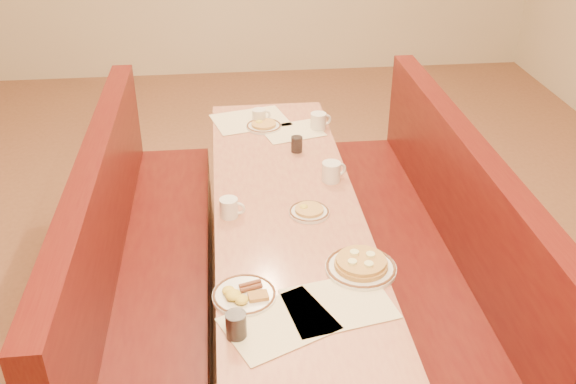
{
  "coord_description": "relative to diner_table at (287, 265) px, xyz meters",
  "views": [
    {
      "loc": [
        -0.28,
        -2.65,
        2.36
      ],
      "look_at": [
        0.0,
        -0.07,
        0.85
      ],
      "focal_mm": 40.0,
      "sensor_mm": 36.0,
      "label": 1
    }
  ],
  "objects": [
    {
      "name": "extra_plate_mid",
      "position": [
        0.1,
        -0.11,
        0.39
      ],
      "size": [
        0.19,
        0.19,
        0.04
      ],
      "rotation": [
        0.0,
        0.0,
        -0.18
      ],
      "color": "white",
      "rests_on": "diner_table"
    },
    {
      "name": "extra_plate_far",
      "position": [
        -0.04,
        0.88,
        0.39
      ],
      "size": [
        0.21,
        0.21,
        0.04
      ],
      "rotation": [
        0.0,
        0.0,
        0.14
      ],
      "color": "white",
      "rests_on": "diner_table"
    },
    {
      "name": "pancake_plate",
      "position": [
        0.25,
        -0.57,
        0.4
      ],
      "size": [
        0.29,
        0.29,
        0.07
      ],
      "rotation": [
        0.0,
        0.0,
        0.02
      ],
      "color": "white",
      "rests_on": "diner_table"
    },
    {
      "name": "placemat_far_left",
      "position": [
        -0.12,
        1.0,
        0.38
      ],
      "size": [
        0.51,
        0.43,
        0.0
      ],
      "primitive_type": "cube",
      "rotation": [
        0.0,
        0.0,
        0.25
      ],
      "color": "#F5EAC0",
      "rests_on": "diner_table"
    },
    {
      "name": "placemat_far_right",
      "position": [
        0.12,
        0.8,
        0.38
      ],
      "size": [
        0.4,
        0.34,
        0.0
      ],
      "primitive_type": "cube",
      "rotation": [
        0.0,
        0.0,
        0.27
      ],
      "color": "#F5EAC0",
      "rests_on": "diner_table"
    },
    {
      "name": "placemat_near_left",
      "position": [
        -0.12,
        -0.86,
        0.38
      ],
      "size": [
        0.47,
        0.42,
        0.0
      ],
      "primitive_type": "cube",
      "rotation": [
        0.0,
        0.0,
        0.43
      ],
      "color": "#F5EAC0",
      "rests_on": "diner_table"
    },
    {
      "name": "booth_right",
      "position": [
        0.73,
        0.0,
        -0.01
      ],
      "size": [
        0.55,
        2.5,
        1.05
      ],
      "color": "#4C3326",
      "rests_on": "ground"
    },
    {
      "name": "soda_tumbler_near",
      "position": [
        -0.28,
        -0.91,
        0.43
      ],
      "size": [
        0.08,
        0.08,
        0.1
      ],
      "color": "black",
      "rests_on": "diner_table"
    },
    {
      "name": "booth_left",
      "position": [
        -0.73,
        0.0,
        -0.01
      ],
      "size": [
        0.55,
        2.5,
        1.05
      ],
      "color": "#4C3326",
      "rests_on": "ground"
    },
    {
      "name": "coffee_mug_b",
      "position": [
        -0.28,
        -0.1,
        0.42
      ],
      "size": [
        0.12,
        0.09,
        0.09
      ],
      "rotation": [
        0.0,
        0.0,
        -0.26
      ],
      "color": "white",
      "rests_on": "diner_table"
    },
    {
      "name": "coffee_mug_a",
      "position": [
        0.26,
        0.19,
        0.43
      ],
      "size": [
        0.13,
        0.1,
        0.1
      ],
      "rotation": [
        0.0,
        0.0,
        0.36
      ],
      "color": "white",
      "rests_on": "diner_table"
    },
    {
      "name": "placemat_near_right",
      "position": [
        0.12,
        -0.77,
        0.38
      ],
      "size": [
        0.45,
        0.37,
        0.0
      ],
      "primitive_type": "cube",
      "rotation": [
        0.0,
        0.0,
        0.2
      ],
      "color": "#F5EAC0",
      "rests_on": "diner_table"
    },
    {
      "name": "coffee_mug_d",
      "position": [
        -0.06,
        0.96,
        0.42
      ],
      "size": [
        0.12,
        0.08,
        0.09
      ],
      "rotation": [
        0.0,
        0.0,
        0.25
      ],
      "color": "white",
      "rests_on": "diner_table"
    },
    {
      "name": "ground",
      "position": [
        0.0,
        0.0,
        -0.37
      ],
      "size": [
        8.0,
        8.0,
        0.0
      ],
      "primitive_type": "plane",
      "color": "#9E6647",
      "rests_on": "ground"
    },
    {
      "name": "eggs_plate",
      "position": [
        -0.24,
        -0.7,
        0.39
      ],
      "size": [
        0.25,
        0.25,
        0.05
      ],
      "rotation": [
        0.0,
        0.0,
        0.12
      ],
      "color": "white",
      "rests_on": "diner_table"
    },
    {
      "name": "diner_table",
      "position": [
        0.0,
        0.0,
        0.0
      ],
      "size": [
        0.7,
        2.5,
        0.75
      ],
      "color": "black",
      "rests_on": "ground"
    },
    {
      "name": "coffee_mug_c",
      "position": [
        0.28,
        0.83,
        0.43
      ],
      "size": [
        0.13,
        0.09,
        0.1
      ],
      "rotation": [
        0.0,
        0.0,
        0.28
      ],
      "color": "white",
      "rests_on": "diner_table"
    },
    {
      "name": "soda_tumbler_mid",
      "position": [
        0.12,
        0.55,
        0.42
      ],
      "size": [
        0.06,
        0.06,
        0.09
      ],
      "color": "black",
      "rests_on": "diner_table"
    }
  ]
}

